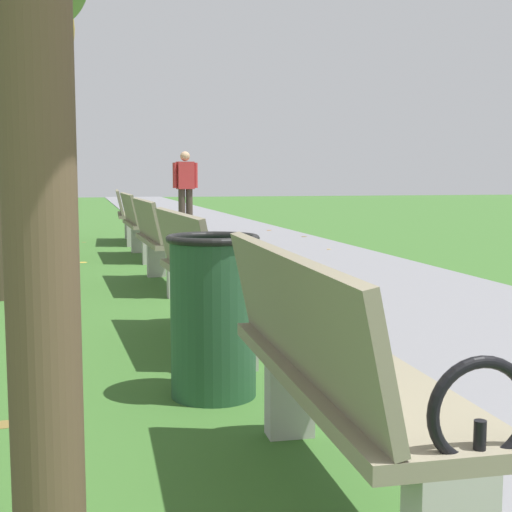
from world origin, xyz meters
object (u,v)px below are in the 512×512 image
at_px(tree_4, 20,30).
at_px(trash_bin, 213,315).
at_px(pedestrian_walking, 185,186).
at_px(park_bench_2, 332,373).
at_px(park_bench_4, 161,240).
at_px(park_bench_5, 140,223).
at_px(park_bench_6, 128,214).
at_px(park_bench_3, 203,273).

relative_size(tree_4, trash_bin, 5.48).
distance_m(tree_4, pedestrian_walking, 4.44).
height_order(park_bench_2, park_bench_4, same).
height_order(park_bench_4, park_bench_5, same).
bearing_deg(trash_bin, pedestrian_walking, 82.58).
relative_size(pedestrian_walking, trash_bin, 1.93).
bearing_deg(pedestrian_walking, trash_bin, -97.42).
relative_size(park_bench_6, trash_bin, 1.92).
relative_size(park_bench_3, tree_4, 0.35).
bearing_deg(park_bench_2, tree_4, 98.90).
relative_size(park_bench_2, park_bench_6, 1.00).
bearing_deg(pedestrian_walking, park_bench_2, -95.96).
xyz_separation_m(park_bench_4, park_bench_6, (0.00, 5.11, 0.00)).
distance_m(park_bench_3, park_bench_5, 5.32).
relative_size(park_bench_4, park_bench_5, 1.00).
height_order(park_bench_6, pedestrian_walking, pedestrian_walking).
height_order(park_bench_2, tree_4, tree_4).
xyz_separation_m(park_bench_3, park_bench_4, (-0.00, 2.64, 0.00)).
height_order(park_bench_2, trash_bin, park_bench_2).
height_order(park_bench_2, park_bench_3, same).
distance_m(tree_4, trash_bin, 10.07).
bearing_deg(park_bench_4, pedestrian_walking, 79.95).
bearing_deg(park_bench_6, tree_4, 163.47).
relative_size(park_bench_4, tree_4, 0.35).
distance_m(park_bench_5, trash_bin, 6.51).
height_order(park_bench_5, tree_4, tree_4).
xyz_separation_m(park_bench_3, tree_4, (-1.70, 8.25, 3.09)).
bearing_deg(park_bench_2, park_bench_5, 90.00).
height_order(park_bench_4, pedestrian_walking, pedestrian_walking).
bearing_deg(tree_4, park_bench_4, -73.18).
bearing_deg(tree_4, park_bench_6, -16.53).
distance_m(park_bench_3, trash_bin, 1.20).
xyz_separation_m(tree_4, trash_bin, (1.55, -9.44, -3.15)).
height_order(park_bench_3, tree_4, tree_4).
bearing_deg(park_bench_4, trash_bin, -92.20).
distance_m(park_bench_3, park_bench_6, 7.75).
bearing_deg(tree_4, park_bench_3, -78.38).
distance_m(pedestrian_walking, trash_bin, 11.44).
xyz_separation_m(tree_4, pedestrian_walking, (3.03, 1.89, -2.64)).
height_order(park_bench_6, tree_4, tree_4).
bearing_deg(trash_bin, park_bench_6, 89.06).
bearing_deg(park_bench_5, trash_bin, -91.30).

